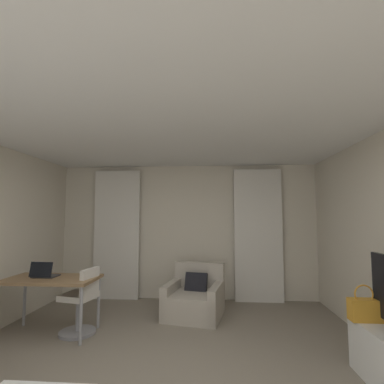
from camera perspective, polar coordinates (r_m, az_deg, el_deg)
The scene contains 9 objects.
wall_window at distance 5.71m, azimuth -1.04°, elevation -7.82°, with size 5.12×0.06×2.60m.
ceiling at distance 2.89m, azimuth -6.61°, elevation 16.18°, with size 5.12×6.12×0.06m, color white.
curtain_left_panel at distance 5.87m, azimuth -14.79°, elevation -8.07°, with size 0.90×0.06×2.50m.
curtain_right_panel at distance 5.63m, azimuth 13.07°, elevation -8.25°, with size 0.90×0.06×2.50m.
armchair at distance 4.92m, azimuth 0.56°, elevation -20.61°, with size 1.01×1.02×0.80m.
desk at distance 4.54m, azimuth -26.25°, elevation -15.92°, with size 1.22×0.66×0.75m.
desk_chair at distance 4.46m, azimuth -21.31°, elevation -20.16°, with size 0.48×0.48×0.88m.
laptop at distance 4.60m, azimuth -27.44°, elevation -14.30°, with size 0.33×0.26×0.22m.
handbag_primary at distance 3.65m, azimuth 31.19°, elevation -19.35°, with size 0.30×0.14×0.37m.
Camera 1 is at (0.51, -2.65, 1.59)m, focal length 26.72 mm.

